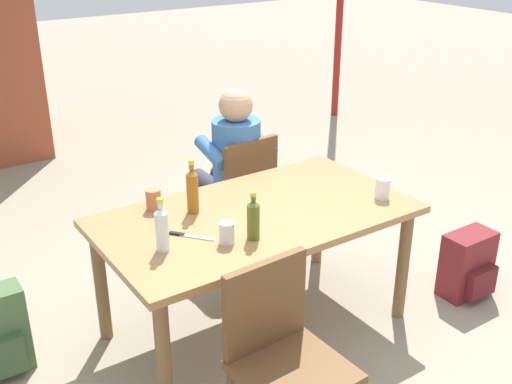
# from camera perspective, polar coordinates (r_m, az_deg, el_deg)

# --- Properties ---
(ground_plane) EXTENTS (24.00, 24.00, 0.00)m
(ground_plane) POSITION_cam_1_polar(r_m,az_deg,el_deg) (3.71, 0.00, -12.09)
(ground_plane) COLOR gray
(dining_table) EXTENTS (1.68, 0.93, 0.73)m
(dining_table) POSITION_cam_1_polar(r_m,az_deg,el_deg) (3.37, 0.00, -3.19)
(dining_table) COLOR #A37547
(dining_table) RESTS_ON ground_plane
(chair_far_right) EXTENTS (0.47, 0.47, 0.87)m
(chair_far_right) POSITION_cam_1_polar(r_m,az_deg,el_deg) (4.21, -1.47, 0.22)
(chair_far_right) COLOR brown
(chair_far_right) RESTS_ON ground_plane
(chair_near_left) EXTENTS (0.46, 0.46, 0.87)m
(chair_near_left) POSITION_cam_1_polar(r_m,az_deg,el_deg) (2.74, 2.37, -14.30)
(chair_near_left) COLOR brown
(chair_near_left) RESTS_ON ground_plane
(person_in_white_shirt) EXTENTS (0.47, 0.61, 1.18)m
(person_in_white_shirt) POSITION_cam_1_polar(r_m,az_deg,el_deg) (4.22, -2.36, 2.77)
(person_in_white_shirt) COLOR #3D70B2
(person_in_white_shirt) RESTS_ON ground_plane
(bottle_clear) EXTENTS (0.06, 0.06, 0.27)m
(bottle_clear) POSITION_cam_1_polar(r_m,az_deg,el_deg) (2.95, -8.60, -3.28)
(bottle_clear) COLOR white
(bottle_clear) RESTS_ON dining_table
(bottle_amber) EXTENTS (0.06, 0.06, 0.30)m
(bottle_amber) POSITION_cam_1_polar(r_m,az_deg,el_deg) (3.30, -5.83, 0.18)
(bottle_amber) COLOR #996019
(bottle_amber) RESTS_ON dining_table
(bottle_olive) EXTENTS (0.06, 0.06, 0.25)m
(bottle_olive) POSITION_cam_1_polar(r_m,az_deg,el_deg) (3.02, -0.25, -2.46)
(bottle_olive) COLOR #566623
(bottle_olive) RESTS_ON dining_table
(cup_terracotta) EXTENTS (0.08, 0.08, 0.12)m
(cup_terracotta) POSITION_cam_1_polar(r_m,az_deg,el_deg) (3.39, -9.35, -0.67)
(cup_terracotta) COLOR #BC6B47
(cup_terracotta) RESTS_ON dining_table
(cup_glass) EXTENTS (0.08, 0.08, 0.11)m
(cup_glass) POSITION_cam_1_polar(r_m,az_deg,el_deg) (3.01, -2.70, -3.75)
(cup_glass) COLOR silver
(cup_glass) RESTS_ON dining_table
(cup_white) EXTENTS (0.08, 0.08, 0.12)m
(cup_white) POSITION_cam_1_polar(r_m,az_deg,el_deg) (3.55, 11.49, 0.34)
(cup_white) COLOR white
(cup_white) RESTS_ON dining_table
(table_knife) EXTENTS (0.17, 0.20, 0.01)m
(table_knife) POSITION_cam_1_polar(r_m,az_deg,el_deg) (3.11, -6.22, -3.99)
(table_knife) COLOR silver
(table_knife) RESTS_ON dining_table
(backpack_by_far_side) EXTENTS (0.32, 0.24, 0.42)m
(backpack_by_far_side) POSITION_cam_1_polar(r_m,az_deg,el_deg) (4.10, 18.81, -6.38)
(backpack_by_far_side) COLOR maroon
(backpack_by_far_side) RESTS_ON ground_plane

